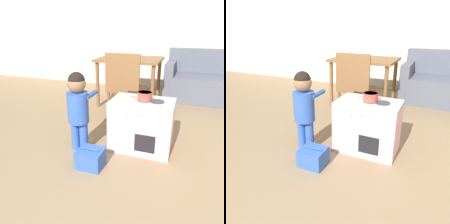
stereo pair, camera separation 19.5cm
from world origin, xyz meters
TOP-DOWN VIEW (x-y plane):
  - ground_plane at (0.00, 0.00)m, footprint 16.00×16.00m
  - wall_back at (0.00, 3.34)m, footprint 10.00×0.06m
  - play_kitchen at (-0.04, 0.92)m, footprint 0.61×0.39m
  - toy_pot at (-0.02, 0.92)m, footprint 0.24×0.14m
  - child_figure at (-0.61, 0.68)m, footprint 0.23×0.34m
  - toy_basket at (-0.39, 0.45)m, footprint 0.23×0.21m
  - dining_table at (-0.53, 2.25)m, footprint 0.96×0.75m
  - dining_chair_near at (-0.39, 1.50)m, footprint 0.42×0.42m
  - couch at (0.89, 2.91)m, footprint 1.83×0.81m

SIDE VIEW (x-z plane):
  - ground_plane at x=0.00m, z-range 0.00..0.00m
  - toy_basket at x=-0.39m, z-range -0.01..0.17m
  - play_kitchen at x=-0.04m, z-range 0.00..0.53m
  - couch at x=0.89m, z-range -0.11..0.71m
  - dining_chair_near at x=-0.39m, z-range 0.04..0.94m
  - child_figure at x=-0.61m, z-range 0.09..0.90m
  - toy_pot at x=-0.02m, z-range 0.54..0.61m
  - dining_table at x=-0.53m, z-range 0.25..0.99m
  - wall_back at x=0.00m, z-range 0.00..2.60m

